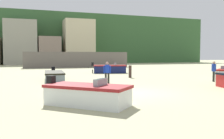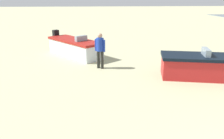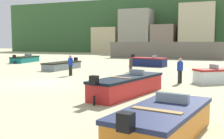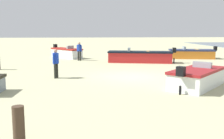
% 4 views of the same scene
% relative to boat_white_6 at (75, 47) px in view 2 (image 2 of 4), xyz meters
% --- Properties ---
extents(boat_white_6, '(3.71, 3.25, 1.23)m').
position_rel_boat_white_6_xyz_m(boat_white_6, '(0.00, 0.00, 0.00)').
color(boat_white_6, white).
rests_on(boat_white_6, ground).
extents(beach_walker_foreground, '(0.47, 0.49, 1.62)m').
position_rel_boat_white_6_xyz_m(beach_walker_foreground, '(-2.53, -1.30, 0.48)').
color(beach_walker_foreground, '#252622').
rests_on(beach_walker_foreground, ground).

